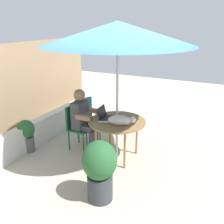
{
  "coord_description": "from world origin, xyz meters",
  "views": [
    {
      "loc": [
        -3.67,
        -1.73,
        2.4
      ],
      "look_at": [
        0.0,
        0.1,
        0.88
      ],
      "focal_mm": 39.34,
      "sensor_mm": 36.0,
      "label": 1
    }
  ],
  "objects_px": {
    "patio_table": "(117,124)",
    "person_seated": "(83,117)",
    "chair_empty": "(86,116)",
    "laptop": "(104,115)",
    "chair_occupied": "(77,123)",
    "potted_plant_near_fence": "(100,168)",
    "patio_umbrella": "(118,33)",
    "potted_plant_by_chair": "(26,134)",
    "cat": "(121,120)"
  },
  "relations": [
    {
      "from": "patio_table",
      "to": "chair_empty",
      "type": "bearing_deg",
      "value": 64.62
    },
    {
      "from": "potted_plant_near_fence",
      "to": "laptop",
      "type": "bearing_deg",
      "value": 25.12
    },
    {
      "from": "patio_umbrella",
      "to": "potted_plant_by_chair",
      "type": "xyz_separation_m",
      "value": [
        -0.57,
        1.67,
        -1.87
      ]
    },
    {
      "from": "patio_umbrella",
      "to": "laptop",
      "type": "distance_m",
      "value": 1.45
    },
    {
      "from": "patio_umbrella",
      "to": "potted_plant_by_chair",
      "type": "bearing_deg",
      "value": 108.96
    },
    {
      "from": "chair_empty",
      "to": "patio_umbrella",
      "type": "bearing_deg",
      "value": -115.38
    },
    {
      "from": "potted_plant_near_fence",
      "to": "patio_table",
      "type": "bearing_deg",
      "value": 13.95
    },
    {
      "from": "patio_table",
      "to": "person_seated",
      "type": "distance_m",
      "value": 0.72
    },
    {
      "from": "laptop",
      "to": "potted_plant_by_chair",
      "type": "xyz_separation_m",
      "value": [
        -0.58,
        1.4,
        -0.44
      ]
    },
    {
      "from": "cat",
      "to": "chair_occupied",
      "type": "bearing_deg",
      "value": 82.45
    },
    {
      "from": "patio_umbrella",
      "to": "potted_plant_near_fence",
      "type": "height_order",
      "value": "patio_umbrella"
    },
    {
      "from": "patio_umbrella",
      "to": "chair_occupied",
      "type": "relative_size",
      "value": 2.82
    },
    {
      "from": "chair_occupied",
      "to": "person_seated",
      "type": "xyz_separation_m",
      "value": [
        0.0,
        -0.16,
        0.17
      ]
    },
    {
      "from": "chair_occupied",
      "to": "potted_plant_near_fence",
      "type": "relative_size",
      "value": 0.97
    },
    {
      "from": "laptop",
      "to": "cat",
      "type": "relative_size",
      "value": 0.5
    },
    {
      "from": "chair_occupied",
      "to": "potted_plant_near_fence",
      "type": "height_order",
      "value": "potted_plant_near_fence"
    },
    {
      "from": "laptop",
      "to": "potted_plant_by_chair",
      "type": "distance_m",
      "value": 1.58
    },
    {
      "from": "patio_umbrella",
      "to": "chair_occupied",
      "type": "height_order",
      "value": "patio_umbrella"
    },
    {
      "from": "patio_umbrella",
      "to": "person_seated",
      "type": "distance_m",
      "value": 1.7
    },
    {
      "from": "laptop",
      "to": "potted_plant_near_fence",
      "type": "xyz_separation_m",
      "value": [
        -1.17,
        -0.55,
        -0.29
      ]
    },
    {
      "from": "chair_empty",
      "to": "cat",
      "type": "relative_size",
      "value": 1.4
    },
    {
      "from": "patio_table",
      "to": "cat",
      "type": "xyz_separation_m",
      "value": [
        -0.13,
        -0.14,
        0.14
      ]
    },
    {
      "from": "person_seated",
      "to": "laptop",
      "type": "xyz_separation_m",
      "value": [
        0.01,
        -0.46,
        0.11
      ]
    },
    {
      "from": "chair_occupied",
      "to": "chair_empty",
      "type": "xyz_separation_m",
      "value": [
        0.44,
        0.06,
        0.0
      ]
    },
    {
      "from": "chair_occupied",
      "to": "cat",
      "type": "relative_size",
      "value": 1.4
    },
    {
      "from": "person_seated",
      "to": "chair_empty",
      "type": "bearing_deg",
      "value": 25.67
    },
    {
      "from": "laptop",
      "to": "potted_plant_near_fence",
      "type": "relative_size",
      "value": 0.35
    },
    {
      "from": "laptop",
      "to": "potted_plant_by_chair",
      "type": "relative_size",
      "value": 0.49
    },
    {
      "from": "patio_table",
      "to": "chair_occupied",
      "type": "xyz_separation_m",
      "value": [
        0.0,
        0.88,
        -0.16
      ]
    },
    {
      "from": "cat",
      "to": "potted_plant_by_chair",
      "type": "bearing_deg",
      "value": 103.62
    },
    {
      "from": "potted_plant_near_fence",
      "to": "potted_plant_by_chair",
      "type": "relative_size",
      "value": 1.41
    },
    {
      "from": "patio_umbrella",
      "to": "person_seated",
      "type": "relative_size",
      "value": 2.04
    },
    {
      "from": "cat",
      "to": "potted_plant_near_fence",
      "type": "xyz_separation_m",
      "value": [
        -1.02,
        -0.15,
        -0.31
      ]
    },
    {
      "from": "potted_plant_near_fence",
      "to": "potted_plant_by_chair",
      "type": "distance_m",
      "value": 2.04
    },
    {
      "from": "patio_umbrella",
      "to": "cat",
      "type": "xyz_separation_m",
      "value": [
        -0.13,
        -0.14,
        -1.41
      ]
    },
    {
      "from": "chair_empty",
      "to": "person_seated",
      "type": "height_order",
      "value": "person_seated"
    },
    {
      "from": "chair_empty",
      "to": "cat",
      "type": "height_order",
      "value": "cat"
    },
    {
      "from": "laptop",
      "to": "potted_plant_by_chair",
      "type": "bearing_deg",
      "value": 112.61
    },
    {
      "from": "cat",
      "to": "potted_plant_by_chair",
      "type": "distance_m",
      "value": 1.91
    },
    {
      "from": "chair_empty",
      "to": "patio_table",
      "type": "bearing_deg",
      "value": -115.38
    },
    {
      "from": "patio_umbrella",
      "to": "laptop",
      "type": "bearing_deg",
      "value": 87.27
    },
    {
      "from": "patio_umbrella",
      "to": "person_seated",
      "type": "height_order",
      "value": "patio_umbrella"
    },
    {
      "from": "patio_umbrella",
      "to": "potted_plant_near_fence",
      "type": "xyz_separation_m",
      "value": [
        -1.16,
        -0.29,
        -1.72
      ]
    },
    {
      "from": "potted_plant_near_fence",
      "to": "potted_plant_by_chair",
      "type": "xyz_separation_m",
      "value": [
        0.59,
        1.95,
        -0.15
      ]
    },
    {
      "from": "cat",
      "to": "potted_plant_near_fence",
      "type": "bearing_deg",
      "value": -171.77
    },
    {
      "from": "chair_empty",
      "to": "chair_occupied",
      "type": "bearing_deg",
      "value": -172.84
    },
    {
      "from": "patio_table",
      "to": "patio_umbrella",
      "type": "distance_m",
      "value": 1.55
    },
    {
      "from": "chair_occupied",
      "to": "potted_plant_near_fence",
      "type": "xyz_separation_m",
      "value": [
        -1.16,
        -1.17,
        -0.01
      ]
    },
    {
      "from": "chair_occupied",
      "to": "potted_plant_by_chair",
      "type": "relative_size",
      "value": 1.37
    },
    {
      "from": "person_seated",
      "to": "patio_umbrella",
      "type": "bearing_deg",
      "value": -90.0
    }
  ]
}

